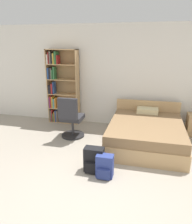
# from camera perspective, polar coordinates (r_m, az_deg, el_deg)

# --- Properties ---
(ground_plane) EXTENTS (14.00, 14.00, 0.00)m
(ground_plane) POSITION_cam_1_polar(r_m,az_deg,el_deg) (3.29, -2.25, -22.87)
(ground_plane) COLOR #A39989
(wall_back) EXTENTS (9.00, 0.06, 2.60)m
(wall_back) POSITION_cam_1_polar(r_m,az_deg,el_deg) (5.73, 6.67, 9.14)
(wall_back) COLOR white
(wall_back) RESTS_ON ground_plane
(bookshelf) EXTENTS (0.84, 0.29, 1.98)m
(bookshelf) POSITION_cam_1_polar(r_m,az_deg,el_deg) (6.03, -9.52, 6.46)
(bookshelf) COLOR tan
(bookshelf) RESTS_ON ground_plane
(bed) EXTENTS (1.55, 1.92, 0.76)m
(bed) POSITION_cam_1_polar(r_m,az_deg,el_deg) (4.92, 12.89, -5.19)
(bed) COLOR tan
(bed) RESTS_ON ground_plane
(office_chair) EXTENTS (0.54, 0.59, 1.00)m
(office_chair) POSITION_cam_1_polar(r_m,az_deg,el_deg) (5.06, -6.52, -1.89)
(office_chair) COLOR #232326
(office_chair) RESTS_ON ground_plane
(backpack_blue) EXTENTS (0.28, 0.23, 0.39)m
(backpack_blue) POSITION_cam_1_polar(r_m,az_deg,el_deg) (3.71, 2.26, -14.07)
(backpack_blue) COLOR navy
(backpack_blue) RESTS_ON ground_plane
(backpack_black) EXTENTS (0.34, 0.25, 0.43)m
(backpack_black) POSITION_cam_1_polar(r_m,az_deg,el_deg) (3.85, -0.56, -12.48)
(backpack_black) COLOR black
(backpack_black) RESTS_ON ground_plane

